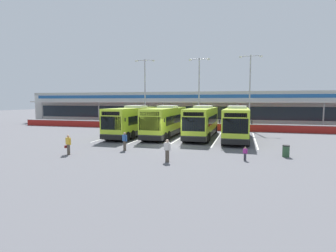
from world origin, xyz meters
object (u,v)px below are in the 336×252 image
(coach_bus_centre, at_px, (202,122))
(lamp_post_centre, at_px, (199,89))
(coach_bus_leftmost, at_px, (133,121))
(pedestrian_near_bin, at_px, (125,141))
(pedestrian_with_handbag, at_px, (68,144))
(lamp_post_west, at_px, (145,89))
(litter_bin, at_px, (286,151))
(pedestrian_child, at_px, (245,153))
(lamp_post_east, at_px, (250,88))
(coach_bus_left_centre, at_px, (166,122))
(pedestrian_in_dark_coat, at_px, (167,150))
(coach_bus_right_centre, at_px, (237,124))

(coach_bus_centre, relative_size, lamp_post_centre, 1.11)
(coach_bus_leftmost, xyz_separation_m, pedestrian_near_bin, (3.23, -9.79, -0.91))
(pedestrian_with_handbag, distance_m, lamp_post_west, 23.57)
(pedestrian_near_bin, height_order, litter_bin, pedestrian_near_bin)
(coach_bus_centre, bearing_deg, pedestrian_child, -67.92)
(pedestrian_near_bin, bearing_deg, lamp_post_west, 105.05)
(pedestrian_with_handbag, xyz_separation_m, lamp_post_west, (-1.72, 22.87, 5.43))
(coach_bus_leftmost, bearing_deg, pedestrian_child, -39.79)
(lamp_post_east, bearing_deg, litter_bin, -83.04)
(pedestrian_near_bin, relative_size, litter_bin, 1.74)
(coach_bus_left_centre, relative_size, pedestrian_with_handbag, 7.50)
(pedestrian_near_bin, bearing_deg, lamp_post_centre, 81.17)
(coach_bus_centre, height_order, lamp_post_centre, lamp_post_centre)
(pedestrian_child, relative_size, lamp_post_east, 0.09)
(pedestrian_with_handbag, distance_m, pedestrian_near_bin, 4.66)
(coach_bus_left_centre, distance_m, pedestrian_with_handbag, 13.97)
(pedestrian_with_handbag, relative_size, lamp_post_east, 0.15)
(pedestrian_in_dark_coat, relative_size, lamp_post_centre, 0.15)
(coach_bus_leftmost, distance_m, litter_bin, 18.83)
(coach_bus_leftmost, bearing_deg, lamp_post_centre, 59.93)
(coach_bus_centre, relative_size, pedestrian_with_handbag, 7.50)
(coach_bus_centre, xyz_separation_m, coach_bus_right_centre, (4.06, -0.88, 0.00))
(lamp_post_west, bearing_deg, lamp_post_centre, 6.72)
(lamp_post_west, relative_size, lamp_post_east, 1.00)
(pedestrian_in_dark_coat, xyz_separation_m, lamp_post_centre, (-1.53, 24.31, 5.42))
(coach_bus_right_centre, bearing_deg, pedestrian_in_dark_coat, -109.05)
(coach_bus_right_centre, distance_m, lamp_post_east, 11.33)
(lamp_post_centre, bearing_deg, pedestrian_with_handbag, -106.13)
(lamp_post_east, height_order, litter_bin, lamp_post_east)
(coach_bus_right_centre, xyz_separation_m, lamp_post_east, (1.56, 10.28, 4.50))
(lamp_post_west, xyz_separation_m, lamp_post_centre, (8.63, 1.02, 0.00))
(coach_bus_left_centre, bearing_deg, lamp_post_centre, 77.30)
(coach_bus_left_centre, xyz_separation_m, lamp_post_east, (10.04, 9.81, 4.50))
(pedestrian_with_handbag, height_order, pedestrian_in_dark_coat, same)
(coach_bus_right_centre, distance_m, pedestrian_child, 11.30)
(coach_bus_leftmost, distance_m, pedestrian_with_handbag, 12.73)
(lamp_post_east, bearing_deg, coach_bus_centre, -120.83)
(pedestrian_near_bin, xyz_separation_m, lamp_post_east, (10.89, 20.11, 5.42))
(pedestrian_with_handbag, bearing_deg, coach_bus_right_centre, 44.42)
(coach_bus_leftmost, distance_m, lamp_post_west, 11.35)
(lamp_post_west, xyz_separation_m, lamp_post_east, (16.26, 0.13, 0.00))
(coach_bus_centre, relative_size, lamp_post_east, 1.11)
(coach_bus_left_centre, xyz_separation_m, pedestrian_in_dark_coat, (3.94, -13.61, -0.91))
(lamp_post_west, distance_m, litter_bin, 27.38)
(pedestrian_with_handbag, xyz_separation_m, lamp_post_centre, (6.91, 23.89, 5.43))
(pedestrian_with_handbag, distance_m, litter_bin, 17.30)
(coach_bus_right_centre, distance_m, lamp_post_centre, 13.49)
(lamp_post_centre, bearing_deg, coach_bus_leftmost, -120.07)
(coach_bus_leftmost, relative_size, pedestrian_with_handbag, 7.50)
(lamp_post_centre, xyz_separation_m, lamp_post_east, (7.63, -0.89, 0.00))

